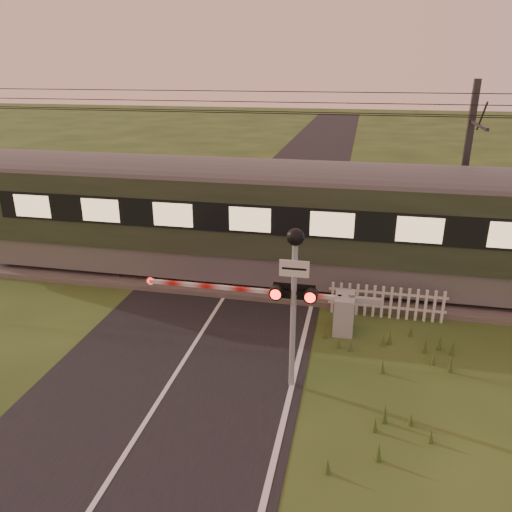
% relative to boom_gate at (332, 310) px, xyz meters
% --- Properties ---
extents(ground, '(160.00, 160.00, 0.00)m').
position_rel_boom_gate_xyz_m(ground, '(-3.44, -3.56, -0.60)').
color(ground, '#283D17').
rests_on(ground, ground).
extents(road, '(6.00, 140.00, 0.03)m').
position_rel_boom_gate_xyz_m(road, '(-3.42, -3.79, -0.59)').
color(road, black).
rests_on(road, ground).
extents(track_bed, '(140.00, 3.40, 0.39)m').
position_rel_boom_gate_xyz_m(track_bed, '(-3.44, 2.94, -0.53)').
color(track_bed, '#47423D').
rests_on(track_bed, ground).
extents(overhead_wires, '(120.00, 0.62, 0.62)m').
position_rel_boom_gate_xyz_m(overhead_wires, '(-3.44, 2.94, 5.13)').
color(overhead_wires, black).
rests_on(overhead_wires, ground).
extents(boom_gate, '(6.64, 0.82, 1.09)m').
position_rel_boom_gate_xyz_m(boom_gate, '(0.00, 0.00, 0.00)').
color(boom_gate, gray).
rests_on(boom_gate, ground).
extents(crossing_signal, '(0.95, 0.37, 3.74)m').
position_rel_boom_gate_xyz_m(crossing_signal, '(-0.72, -2.77, 1.98)').
color(crossing_signal, gray).
rests_on(crossing_signal, ground).
extents(picket_fence, '(3.31, 0.08, 0.97)m').
position_rel_boom_gate_xyz_m(picket_fence, '(1.48, 1.04, -0.11)').
color(picket_fence, silver).
rests_on(picket_fence, ground).
extents(catenary_mast, '(0.20, 2.45, 6.44)m').
position_rel_boom_gate_xyz_m(catenary_mast, '(3.83, 5.16, 2.76)').
color(catenary_mast, '#2D2D30').
rests_on(catenary_mast, ground).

